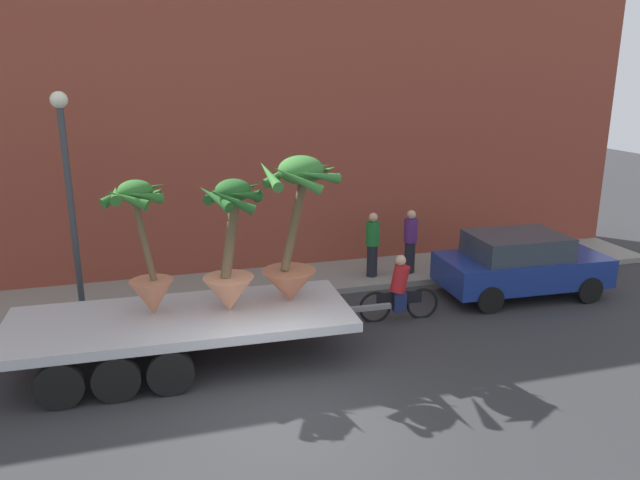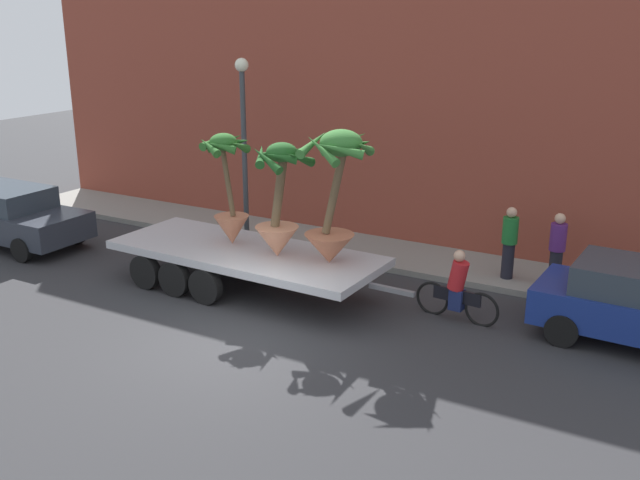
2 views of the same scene
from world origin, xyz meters
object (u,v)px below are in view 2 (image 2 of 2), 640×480
Objects in this scene: potted_palm_rear at (334,200)px; potted_palm_middle at (279,207)px; pedestrian_near_gate at (509,241)px; flatbed_trailer at (237,256)px; pedestrian_far_left at (557,249)px; trailing_car at (10,215)px; street_lamp at (244,126)px; cyclist at (457,289)px; potted_palm_front at (229,193)px.

potted_palm_middle is at bearing -172.18° from potted_palm_rear.
potted_palm_rear is 1.30m from potted_palm_middle.
potted_palm_middle is at bearing -140.78° from pedestrian_near_gate.
flatbed_trailer is 2.95m from potted_palm_rear.
pedestrian_far_left is (5.21, 3.38, -1.07)m from potted_palm_middle.
flatbed_trailer is at bearing 2.77° from trailing_car.
pedestrian_near_gate is 7.47m from street_lamp.
trailing_car is at bearing -165.08° from pedestrian_far_left.
potted_palm_middle is 4.38m from street_lamp.
cyclist is (2.54, 0.65, -1.71)m from potted_palm_rear.
pedestrian_near_gate is (0.34, 2.56, 0.37)m from cyclist.
potted_palm_middle is (-1.26, -0.17, -0.27)m from potted_palm_rear.
flatbed_trailer is 1.81m from potted_palm_middle.
street_lamp is at bearing 118.45° from potted_palm_front.
flatbed_trailer is at bearing -177.59° from potted_palm_rear.
flatbed_trailer is 1.65× the size of trailing_car.
street_lamp is at bearing 162.26° from cyclist.
pedestrian_near_gate is 1.00× the size of pedestrian_far_left.
cyclist is 2.60m from pedestrian_near_gate.
flatbed_trailer is 1.53× the size of street_lamp.
pedestrian_near_gate is at bearing 3.07° from street_lamp.
pedestrian_far_left is at bearing 14.92° from trailing_car.
cyclist reaches higher than flatbed_trailer.
street_lamp is (-7.13, -0.38, 2.19)m from pedestrian_near_gate.
potted_palm_rear is 1.13× the size of potted_palm_front.
potted_palm_rear is at bearing -165.73° from cyclist.
potted_palm_middle reaches higher than cyclist.
pedestrian_far_left is at bearing 39.06° from potted_palm_rear.
flatbed_trailer is 5.07m from cyclist.
potted_palm_rear reaches higher than flatbed_trailer.
potted_palm_middle reaches higher than trailing_car.
flatbed_trailer is 4.21m from street_lamp.
street_lamp reaches higher than pedestrian_far_left.
potted_palm_middle is at bearing -147.02° from pedestrian_far_left.
potted_palm_middle is 8.65m from trailing_car.
street_lamp is at bearing 135.10° from potted_palm_middle.
street_lamp reaches higher than cyclist.
potted_palm_front is at bearing 170.36° from potted_palm_middle.
pedestrian_near_gate is at bearing -179.72° from pedestrian_far_left.
street_lamp is (-1.78, 2.92, 2.46)m from flatbed_trailer.
potted_palm_middle is 0.57× the size of trailing_car.
potted_palm_rear reaches higher than pedestrian_far_left.
pedestrian_near_gate is (4.13, 3.37, -1.07)m from potted_palm_middle.
potted_palm_front is 6.55m from pedestrian_near_gate.
potted_palm_rear is at bearing 2.68° from trailing_car.
pedestrian_far_left is 8.50m from street_lamp.
potted_palm_middle is at bearing -9.64° from potted_palm_front.
potted_palm_front reaches higher than flatbed_trailer.
potted_palm_middle is at bearing 1.92° from trailing_car.
cyclist is at bearing 14.27° from potted_palm_rear.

